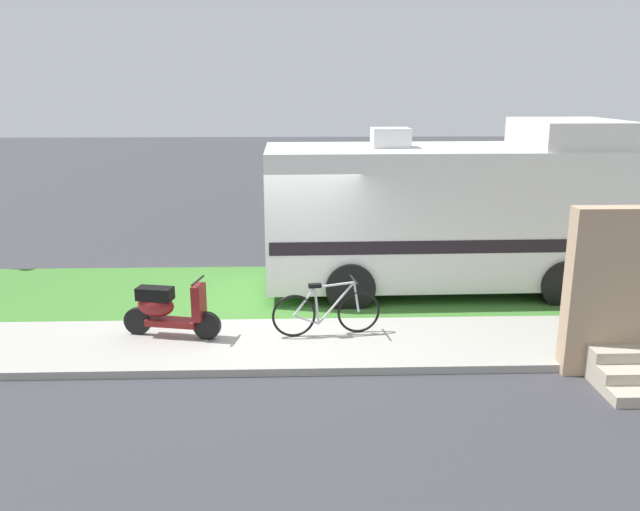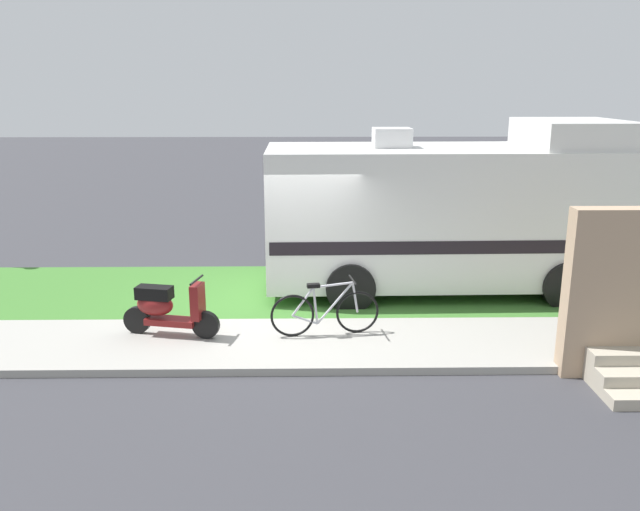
{
  "view_description": "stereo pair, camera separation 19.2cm",
  "coord_description": "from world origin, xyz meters",
  "px_view_note": "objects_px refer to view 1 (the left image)",
  "views": [
    {
      "loc": [
        0.18,
        -10.55,
        4.0
      ],
      "look_at": [
        0.54,
        0.3,
        1.1
      ],
      "focal_mm": 36.19,
      "sensor_mm": 36.0,
      "label": 1
    },
    {
      "loc": [
        0.37,
        -10.56,
        4.0
      ],
      "look_at": [
        0.54,
        0.3,
        1.1
      ],
      "focal_mm": 36.19,
      "sensor_mm": 36.0,
      "label": 2
    }
  ],
  "objects_px": {
    "motorhome_rv": "(446,212)",
    "scooter": "(168,309)",
    "pickup_truck_near": "(482,204)",
    "bottle_green": "(578,341)",
    "bicycle": "(327,311)"
  },
  "relations": [
    {
      "from": "scooter",
      "to": "bottle_green",
      "type": "distance_m",
      "value": 6.33
    },
    {
      "from": "scooter",
      "to": "pickup_truck_near",
      "type": "distance_m",
      "value": 9.49
    },
    {
      "from": "motorhome_rv",
      "to": "scooter",
      "type": "relative_size",
      "value": 4.28
    },
    {
      "from": "motorhome_rv",
      "to": "pickup_truck_near",
      "type": "xyz_separation_m",
      "value": [
        1.87,
        4.01,
        -0.6
      ]
    },
    {
      "from": "bicycle",
      "to": "scooter",
      "type": "bearing_deg",
      "value": 179.73
    },
    {
      "from": "pickup_truck_near",
      "to": "bottle_green",
      "type": "relative_size",
      "value": 20.24
    },
    {
      "from": "bicycle",
      "to": "bottle_green",
      "type": "relative_size",
      "value": 6.17
    },
    {
      "from": "bottle_green",
      "to": "pickup_truck_near",
      "type": "bearing_deg",
      "value": 85.9
    },
    {
      "from": "bottle_green",
      "to": "motorhome_rv",
      "type": "bearing_deg",
      "value": 112.03
    },
    {
      "from": "scooter",
      "to": "bottle_green",
      "type": "relative_size",
      "value": 5.63
    },
    {
      "from": "motorhome_rv",
      "to": "bottle_green",
      "type": "xyz_separation_m",
      "value": [
        1.34,
        -3.32,
        -1.35
      ]
    },
    {
      "from": "pickup_truck_near",
      "to": "bottle_green",
      "type": "distance_m",
      "value": 7.38
    },
    {
      "from": "motorhome_rv",
      "to": "bicycle",
      "type": "distance_m",
      "value": 3.73
    },
    {
      "from": "motorhome_rv",
      "to": "bicycle",
      "type": "height_order",
      "value": "motorhome_rv"
    },
    {
      "from": "scooter",
      "to": "pickup_truck_near",
      "type": "bearing_deg",
      "value": 44.15
    }
  ]
}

